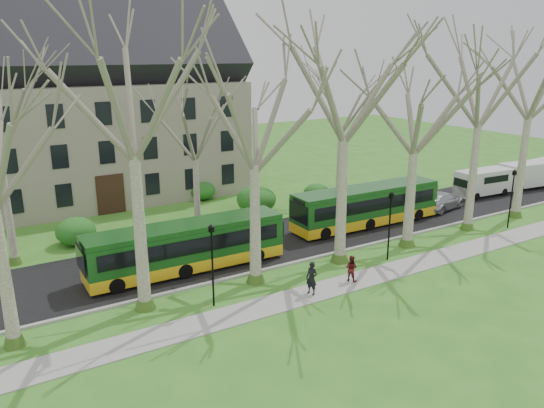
{
  "coord_description": "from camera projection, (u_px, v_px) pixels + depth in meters",
  "views": [
    {
      "loc": [
        -16.36,
        -23.62,
        12.53
      ],
      "look_at": [
        -0.04,
        3.0,
        3.57
      ],
      "focal_mm": 35.0,
      "sensor_mm": 36.0,
      "label": 1
    }
  ],
  "objects": [
    {
      "name": "curb",
      "position": [
        285.0,
        265.0,
        32.24
      ],
      "size": [
        80.0,
        0.25,
        0.14
      ],
      "primitive_type": "cube",
      "color": "#A5A39E",
      "rests_on": "ground"
    },
    {
      "name": "bus_follow",
      "position": [
        366.0,
        205.0,
        39.35
      ],
      "size": [
        12.07,
        2.79,
        3.0
      ],
      "primitive_type": null,
      "rotation": [
        0.0,
        0.0,
        -0.02
      ],
      "color": "#154C18",
      "rests_on": "road"
    },
    {
      "name": "hedges",
      "position": [
        143.0,
        211.0,
        39.88
      ],
      "size": [
        30.6,
        8.6,
        2.0
      ],
      "color": "#175019",
      "rests_on": "ground"
    },
    {
      "name": "van_b",
      "position": [
        527.0,
        175.0,
        50.14
      ],
      "size": [
        5.89,
        2.84,
        2.47
      ],
      "primitive_type": null,
      "rotation": [
        0.0,
        0.0,
        -0.14
      ],
      "color": "silver",
      "rests_on": "road"
    },
    {
      "name": "tree_row_far",
      "position": [
        198.0,
        147.0,
        37.72
      ],
      "size": [
        33.0,
        7.0,
        12.0
      ],
      "color": "gray",
      "rests_on": "ground"
    },
    {
      "name": "pedestrian_a",
      "position": [
        312.0,
        278.0,
        28.13
      ],
      "size": [
        0.65,
        0.78,
        1.82
      ],
      "primitive_type": "imported",
      "rotation": [
        0.0,
        0.0,
        -1.2
      ],
      "color": "black",
      "rests_on": "sidewalk"
    },
    {
      "name": "tree_row_verge",
      "position": [
        298.0,
        156.0,
        29.34
      ],
      "size": [
        49.0,
        7.0,
        14.0
      ],
      "color": "gray",
      "rests_on": "ground"
    },
    {
      "name": "road",
      "position": [
        253.0,
        246.0,
        35.53
      ],
      "size": [
        80.0,
        8.0,
        0.06
      ],
      "primitive_type": "cube",
      "color": "black",
      "rests_on": "ground"
    },
    {
      "name": "ground",
      "position": [
        299.0,
        274.0,
        31.03
      ],
      "size": [
        120.0,
        120.0,
        0.0
      ],
      "primitive_type": "plane",
      "color": "#377421",
      "rests_on": "ground"
    },
    {
      "name": "pedestrian_b",
      "position": [
        351.0,
        268.0,
        29.85
      ],
      "size": [
        0.85,
        0.91,
        1.5
      ],
      "primitive_type": "imported",
      "rotation": [
        0.0,
        0.0,
        2.07
      ],
      "color": "#571418",
      "rests_on": "sidewalk"
    },
    {
      "name": "van_a",
      "position": [
        483.0,
        183.0,
        47.51
      ],
      "size": [
        5.57,
        2.39,
        2.37
      ],
      "primitive_type": null,
      "rotation": [
        0.0,
        0.0,
        -0.08
      ],
      "color": "silver",
      "rests_on": "road"
    },
    {
      "name": "bus_lead",
      "position": [
        187.0,
        246.0,
        31.17
      ],
      "size": [
        11.83,
        2.69,
        2.95
      ],
      "primitive_type": null,
      "rotation": [
        0.0,
        0.0,
        -0.02
      ],
      "color": "#154C18",
      "rests_on": "road"
    },
    {
      "name": "lamp_row",
      "position": [
        310.0,
        238.0,
        29.5
      ],
      "size": [
        36.22,
        0.22,
        4.3
      ],
      "color": "black",
      "rests_on": "ground"
    },
    {
      "name": "sedan",
      "position": [
        441.0,
        200.0,
        43.49
      ],
      "size": [
        5.46,
        3.09,
        1.49
      ],
      "primitive_type": "imported",
      "rotation": [
        0.0,
        0.0,
        1.77
      ],
      "color": "#BBBBC0",
      "rests_on": "road"
    },
    {
      "name": "sidewalk",
      "position": [
        325.0,
        290.0,
        28.97
      ],
      "size": [
        70.0,
        2.0,
        0.06
      ],
      "primitive_type": "cube",
      "color": "gray",
      "rests_on": "ground"
    },
    {
      "name": "building",
      "position": [
        85.0,
        106.0,
        45.45
      ],
      "size": [
        26.5,
        12.2,
        16.0
      ],
      "color": "gray",
      "rests_on": "ground"
    }
  ]
}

